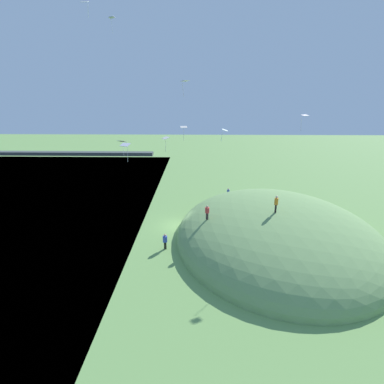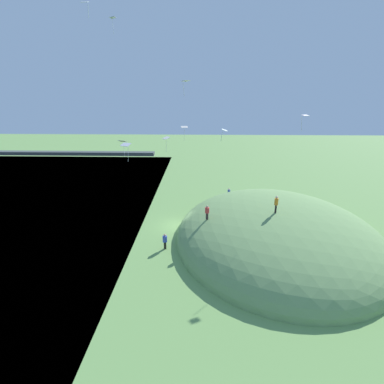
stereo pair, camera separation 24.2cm
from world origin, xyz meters
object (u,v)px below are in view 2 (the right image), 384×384
at_px(person_watching_kites, 165,240).
at_px(person_on_hilltop, 229,192).
at_px(person_walking_path, 276,202).
at_px(person_near_shore, 207,211).
at_px(kite_0, 186,82).
at_px(kite_1, 224,131).
at_px(kite_3, 113,18).
at_px(kite_8, 85,3).
at_px(kite_5, 166,138).
at_px(kite_6, 184,128).
at_px(kite_7, 126,145).
at_px(kite_2, 305,117).
at_px(kite_4, 123,142).

height_order(person_watching_kites, person_on_hilltop, person_on_hilltop).
distance_m(person_walking_path, person_near_shore, 7.24).
relative_size(kite_0, kite_1, 1.79).
bearing_deg(kite_3, kite_8, -84.21).
xyz_separation_m(kite_3, kite_5, (6.88, -3.40, -14.88)).
height_order(person_near_shore, kite_5, kite_5).
height_order(kite_1, kite_6, kite_1).
bearing_deg(kite_6, person_on_hilltop, 8.70).
height_order(person_watching_kites, kite_1, kite_1).
xyz_separation_m(person_walking_path, kite_1, (-5.75, -1.73, 7.49)).
distance_m(person_near_shore, kite_1, 9.16).
bearing_deg(kite_5, kite_7, -135.01).
bearing_deg(kite_7, kite_3, 107.74).
height_order(person_walking_path, kite_8, kite_8).
bearing_deg(person_watching_kites, kite_2, 67.34).
height_order(person_near_shore, kite_8, kite_8).
distance_m(person_watching_kites, kite_1, 12.85).
bearing_deg(kite_3, kite_5, -26.28).
height_order(kite_6, kite_7, kite_6).
xyz_separation_m(person_on_hilltop, kite_8, (-14.49, -14.02, 21.94)).
distance_m(kite_2, kite_7, 20.70).
distance_m(person_walking_path, kite_2, 10.03).
bearing_deg(kite_7, person_near_shore, -31.56).
bearing_deg(kite_3, person_watching_kites, -62.99).
xyz_separation_m(kite_2, kite_3, (-22.79, 9.72, 11.48)).
xyz_separation_m(kite_6, kite_7, (-6.71, -6.78, -1.30)).
bearing_deg(kite_8, kite_4, 94.47).
distance_m(kite_1, kite_7, 14.15).
relative_size(kite_2, kite_4, 0.75).
bearing_deg(person_walking_path, person_watching_kites, -94.41).
bearing_deg(kite_2, person_on_hilltop, 125.24).
bearing_deg(kite_6, kite_1, -73.64).
bearing_deg(kite_6, kite_5, -134.18).
relative_size(kite_3, kite_5, 0.97).
bearing_deg(kite_5, kite_8, -117.26).
xyz_separation_m(kite_0, kite_2, (13.39, -9.05, -3.81)).
xyz_separation_m(kite_1, kite_8, (-12.20, 2.05, 10.56)).
bearing_deg(kite_4, kite_5, -18.32).
relative_size(person_on_hilltop, kite_7, 0.80).
distance_m(person_walking_path, kite_4, 23.36).
relative_size(person_near_shore, kite_7, 0.71).
height_order(kite_2, kite_6, kite_2).
height_order(person_watching_kites, kite_8, kite_8).
bearing_deg(kite_7, kite_8, -99.80).
relative_size(person_watching_kites, kite_7, 0.76).
relative_size(kite_1, kite_5, 0.57).
xyz_separation_m(kite_4, kite_8, (0.99, -12.74, 14.06)).
distance_m(kite_1, kite_4, 20.13).
bearing_deg(kite_2, kite_8, -168.68).
bearing_deg(kite_1, kite_7, 143.41).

